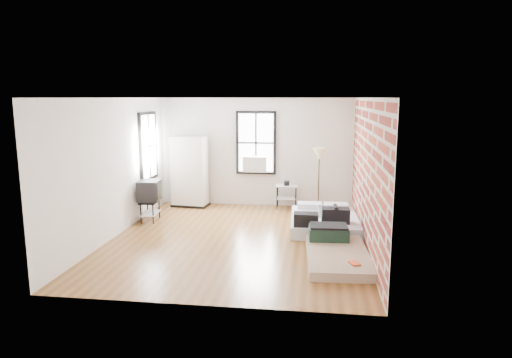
# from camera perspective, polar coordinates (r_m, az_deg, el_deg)

# --- Properties ---
(ground) EXTENTS (6.00, 6.00, 0.00)m
(ground) POSITION_cam_1_polar(r_m,az_deg,el_deg) (9.26, -2.39, -7.49)
(ground) COLOR brown
(ground) RESTS_ON ground
(room_shell) EXTENTS (5.02, 6.02, 2.80)m
(room_shell) POSITION_cam_1_polar(r_m,az_deg,el_deg) (9.21, -0.66, 3.49)
(room_shell) COLOR silver
(room_shell) RESTS_ON ground
(mattress_main) EXTENTS (1.49, 1.98, 0.62)m
(mattress_main) POSITION_cam_1_polar(r_m,az_deg,el_deg) (10.04, 8.50, -5.17)
(mattress_main) COLOR silver
(mattress_main) RESTS_ON ground
(mattress_bare) EXTENTS (1.15, 2.05, 0.43)m
(mattress_bare) POSITION_cam_1_polar(r_m,az_deg,el_deg) (8.33, 9.89, -8.74)
(mattress_bare) COLOR tan
(mattress_bare) RESTS_ON ground
(wardrobe) EXTENTS (0.97, 0.62, 1.83)m
(wardrobe) POSITION_cam_1_polar(r_m,az_deg,el_deg) (11.94, -8.29, 0.91)
(wardrobe) COLOR black
(wardrobe) RESTS_ON ground
(side_table) EXTENTS (0.55, 0.44, 0.71)m
(side_table) POSITION_cam_1_polar(r_m,az_deg,el_deg) (11.66, 3.85, -1.35)
(side_table) COLOR black
(side_table) RESTS_ON ground
(floor_lamp) EXTENTS (0.34, 0.34, 1.57)m
(floor_lamp) POSITION_cam_1_polar(r_m,az_deg,el_deg) (11.42, 7.91, 2.69)
(floor_lamp) COLOR black
(floor_lamp) RESTS_ON ground
(tv_stand) EXTENTS (0.52, 0.70, 0.94)m
(tv_stand) POSITION_cam_1_polar(r_m,az_deg,el_deg) (10.70, -13.15, -1.61)
(tv_stand) COLOR black
(tv_stand) RESTS_ON ground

